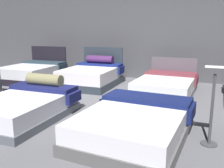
# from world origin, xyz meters

# --- Properties ---
(ground_plane) EXTENTS (18.00, 18.00, 0.02)m
(ground_plane) POSITION_xyz_m (0.00, 0.00, -0.01)
(ground_plane) COLOR #5B5B60
(showroom_back_wall) EXTENTS (18.00, 0.06, 3.50)m
(showroom_back_wall) POSITION_xyz_m (0.00, 3.28, 1.75)
(showroom_back_wall) COLOR #47474C
(showroom_back_wall) RESTS_ON ground_plane
(bed_1) EXTENTS (1.56, 1.98, 0.75)m
(bed_1) POSITION_xyz_m (-1.08, -1.50, 0.24)
(bed_1) COLOR #52575F
(bed_1) RESTS_ON ground_plane
(bed_2) EXTENTS (1.67, 2.10, 0.51)m
(bed_2) POSITION_xyz_m (1.15, -1.57, 0.23)
(bed_2) COLOR #565555
(bed_2) RESTS_ON ground_plane
(bed_4) EXTENTS (1.62, 2.01, 1.09)m
(bed_4) POSITION_xyz_m (-3.32, 1.52, 0.27)
(bed_4) COLOR black
(bed_4) RESTS_ON ground_plane
(bed_5) EXTENTS (1.55, 1.96, 1.11)m
(bed_5) POSITION_xyz_m (-1.16, 1.57, 0.30)
(bed_5) COLOR #29313A
(bed_5) RESTS_ON ground_plane
(bed_6) EXTENTS (1.55, 2.16, 0.86)m
(bed_6) POSITION_xyz_m (1.11, 1.51, 0.22)
(bed_6) COLOR #564F59
(bed_6) RESTS_ON ground_plane
(price_sign) EXTENTS (0.28, 0.24, 1.17)m
(price_sign) POSITION_xyz_m (2.25, -1.39, 0.46)
(price_sign) COLOR #3F3F44
(price_sign) RESTS_ON ground_plane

